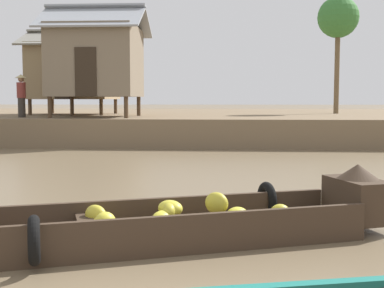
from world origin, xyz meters
TOP-DOWN VIEW (x-y plane):
  - ground_plane at (0.00, 10.00)m, footprint 300.00×300.00m
  - riverbank_strip at (0.00, 25.68)m, footprint 160.00×20.00m
  - banana_boat at (0.65, 3.84)m, footprint 5.73×2.85m
  - stilt_house_left at (-5.66, 21.46)m, footprint 4.27×3.86m
  - stilt_house_mid_left at (-3.81, 18.20)m, footprint 3.99×3.70m
  - palm_tree_mid at (6.72, 23.50)m, footprint 1.97×1.97m
  - vendor_person at (-6.58, 17.39)m, footprint 0.44×0.44m

SIDE VIEW (x-z plane):
  - ground_plane at x=0.00m, z-range 0.00..0.00m
  - banana_boat at x=0.65m, z-range -0.15..0.73m
  - riverbank_strip at x=0.00m, z-range 0.00..1.04m
  - vendor_person at x=-6.58m, z-range 1.14..2.80m
  - stilt_house_left at x=-5.66m, z-range 1.11..5.00m
  - stilt_house_mid_left at x=-3.81m, z-range 1.08..5.51m
  - palm_tree_mid at x=6.72m, z-range 2.79..8.42m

